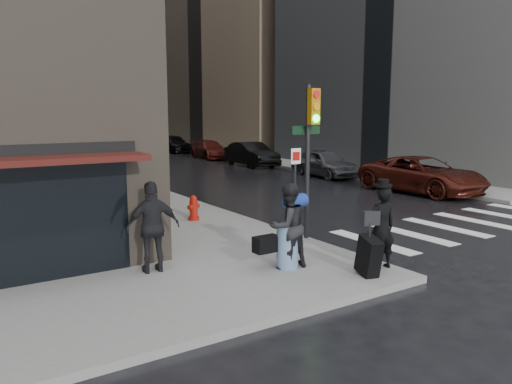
% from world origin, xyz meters
% --- Properties ---
extents(ground, '(140.00, 140.00, 0.00)m').
position_xyz_m(ground, '(0.00, 0.00, 0.00)').
color(ground, black).
rests_on(ground, ground).
extents(sidewalk_left, '(4.00, 50.00, 0.15)m').
position_xyz_m(sidewalk_left, '(0.00, 27.00, 0.07)').
color(sidewalk_left, slate).
rests_on(sidewalk_left, ground).
extents(sidewalk_right, '(3.00, 50.00, 0.15)m').
position_xyz_m(sidewalk_right, '(13.50, 27.00, 0.07)').
color(sidewalk_right, slate).
rests_on(sidewalk_right, ground).
extents(crosswalk, '(8.50, 3.00, 0.01)m').
position_xyz_m(crosswalk, '(7.50, 1.00, 0.00)').
color(crosswalk, silver).
rests_on(crosswalk, ground).
extents(bldg_right_far, '(22.00, 20.00, 25.00)m').
position_xyz_m(bldg_right_far, '(26.00, 58.00, 12.50)').
color(bldg_right_far, gray).
rests_on(bldg_right_far, ground).
extents(bldg_distant, '(40.00, 12.00, 32.00)m').
position_xyz_m(bldg_distant, '(6.00, 78.00, 16.00)').
color(bldg_distant, gray).
rests_on(bldg_distant, ground).
extents(man_overcoat, '(1.24, 0.94, 2.00)m').
position_xyz_m(man_overcoat, '(1.47, -1.11, 0.99)').
color(man_overcoat, black).
rests_on(man_overcoat, ground).
extents(man_jeans, '(1.35, 0.74, 1.88)m').
position_xyz_m(man_jeans, '(-0.13, 0.07, 1.09)').
color(man_jeans, black).
rests_on(man_jeans, ground).
extents(man_greycoat, '(1.20, 0.62, 1.96)m').
position_xyz_m(man_greycoat, '(-2.67, 1.40, 1.13)').
color(man_greycoat, black).
rests_on(man_greycoat, ground).
extents(traffic_light, '(1.02, 0.45, 4.09)m').
position_xyz_m(traffic_light, '(1.86, 1.81, 2.79)').
color(traffic_light, black).
rests_on(traffic_light, ground).
extents(fire_hydrant, '(0.46, 0.35, 0.79)m').
position_xyz_m(fire_hydrant, '(0.33, 5.61, 0.50)').
color(fire_hydrant, '#971209').
rests_on(fire_hydrant, ground).
extents(parked_car_0, '(2.79, 5.79, 1.59)m').
position_xyz_m(parked_car_0, '(11.57, 5.82, 0.79)').
color(parked_car_0, '#3E120C').
rests_on(parked_car_0, ground).
extents(parked_car_1, '(2.14, 4.60, 1.52)m').
position_xyz_m(parked_car_1, '(11.56, 12.39, 0.76)').
color(parked_car_1, '#3C3B40').
rests_on(parked_car_1, ground).
extents(parked_car_2, '(1.87, 4.84, 1.57)m').
position_xyz_m(parked_car_2, '(11.02, 18.95, 0.79)').
color(parked_car_2, black).
rests_on(parked_car_2, ground).
extents(parked_car_3, '(2.34, 4.80, 1.34)m').
position_xyz_m(parked_car_3, '(11.42, 25.51, 0.67)').
color(parked_car_3, '#3E100C').
rests_on(parked_car_3, ground).
extents(parked_car_4, '(1.92, 4.62, 1.56)m').
position_xyz_m(parked_car_4, '(11.31, 32.08, 0.78)').
color(parked_car_4, black).
rests_on(parked_car_4, ground).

